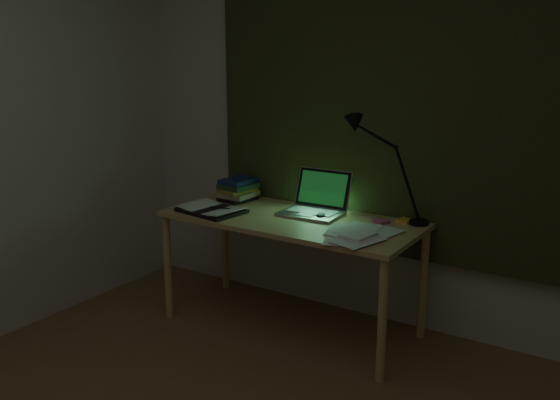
# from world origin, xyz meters

# --- Properties ---
(wall_back) EXTENTS (3.50, 0.00, 2.50)m
(wall_back) POSITION_xyz_m (0.00, 2.00, 1.25)
(wall_back) COLOR silver
(wall_back) RESTS_ON ground
(curtain) EXTENTS (2.20, 0.06, 2.00)m
(curtain) POSITION_xyz_m (0.00, 1.96, 1.45)
(curtain) COLOR #32371B
(curtain) RESTS_ON wall_back
(desk) EXTENTS (1.51, 0.66, 0.69)m
(desk) POSITION_xyz_m (-0.38, 1.59, 0.34)
(desk) COLOR tan
(desk) RESTS_ON floor
(laptop) EXTENTS (0.37, 0.41, 0.26)m
(laptop) POSITION_xyz_m (-0.31, 1.70, 0.82)
(laptop) COLOR #B1B1B6
(laptop) RESTS_ON desk
(open_textbook) EXTENTS (0.41, 0.32, 0.03)m
(open_textbook) POSITION_xyz_m (-0.85, 1.43, 0.71)
(open_textbook) COLOR white
(open_textbook) RESTS_ON desk
(book_stack) EXTENTS (0.22, 0.25, 0.15)m
(book_stack) POSITION_xyz_m (-0.88, 1.76, 0.76)
(book_stack) COLOR white
(book_stack) RESTS_ON desk
(loose_papers) EXTENTS (0.31, 0.33, 0.02)m
(loose_papers) POSITION_xyz_m (0.07, 1.47, 0.70)
(loose_papers) COLOR white
(loose_papers) RESTS_ON desk
(mouse) EXTENTS (0.08, 0.10, 0.03)m
(mouse) POSITION_xyz_m (-0.23, 1.67, 0.71)
(mouse) COLOR black
(mouse) RESTS_ON desk
(sticky_yellow) EXTENTS (0.10, 0.10, 0.02)m
(sticky_yellow) POSITION_xyz_m (0.21, 1.85, 0.70)
(sticky_yellow) COLOR yellow
(sticky_yellow) RESTS_ON desk
(sticky_pink) EXTENTS (0.10, 0.10, 0.02)m
(sticky_pink) POSITION_xyz_m (0.11, 1.77, 0.70)
(sticky_pink) COLOR #C84D81
(sticky_pink) RESTS_ON desk
(desk_lamp) EXTENTS (0.46, 0.39, 0.60)m
(desk_lamp) POSITION_xyz_m (0.30, 1.85, 0.99)
(desk_lamp) COLOR black
(desk_lamp) RESTS_ON desk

